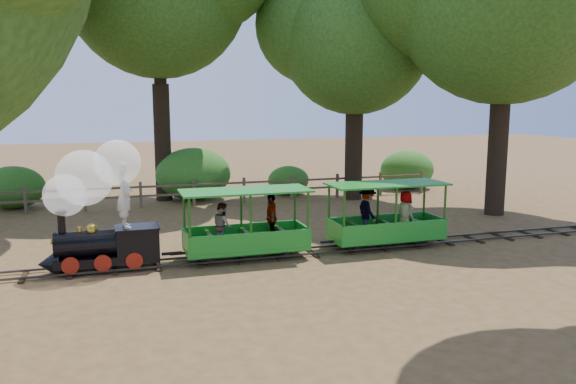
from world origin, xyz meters
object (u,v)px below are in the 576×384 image
object	(u,v)px
carriage_rear	(383,218)
locomotive	(95,197)
carriage_front	(247,229)
fence	(219,189)

from	to	relation	value
carriage_rear	locomotive	bearing A→B (deg)	179.77
carriage_front	carriage_rear	distance (m)	3.85
carriage_front	fence	size ratio (longest dim) A/B	0.18
fence	carriage_rear	bearing A→B (deg)	-68.72
carriage_rear	fence	distance (m)	8.55
carriage_front	carriage_rear	bearing A→B (deg)	0.19
carriage_rear	fence	xyz separation A→B (m)	(-3.10, 7.96, -0.23)
carriage_front	fence	bearing A→B (deg)	84.60
carriage_rear	fence	size ratio (longest dim) A/B	0.18
fence	carriage_front	bearing A→B (deg)	-95.40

